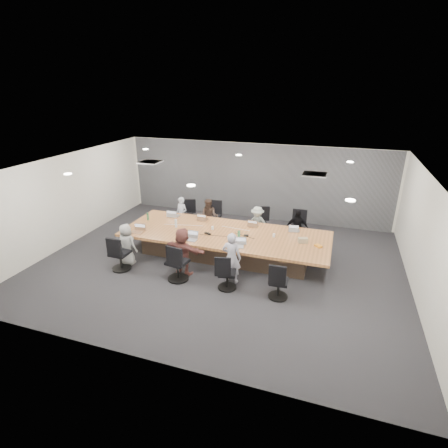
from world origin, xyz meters
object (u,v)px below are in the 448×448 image
(laptop_0, at_px, (174,216))
(laptop_6, at_px, (238,247))
(chair_1, at_px, (213,219))
(chair_3, at_px, (298,229))
(conference_table, at_px, (225,243))
(person_5, at_px, (183,251))
(laptop_4, at_px, (137,232))
(canvas_bag, at_px, (303,240))
(chair_4, at_px, (120,256))
(person_4, at_px, (127,244))
(stapler, at_px, (209,234))
(snack_packet, at_px, (318,246))
(chair_7, at_px, (279,284))
(laptop_1, at_px, (203,219))
(laptop_5, at_px, (191,240))
(laptop_3, at_px, (295,230))
(bottle_green_right, at_px, (239,236))
(person_2, at_px, (257,224))
(laptop_2, at_px, (253,225))
(bottle_green_left, at_px, (148,216))
(chair_6, at_px, (227,276))
(person_6, at_px, (232,258))
(person_0, at_px, (182,214))
(chair_2, at_px, (259,225))
(chair_5, at_px, (178,265))
(chair_0, at_px, (186,217))
(person_3, at_px, (297,228))
(bottle_clear, at_px, (176,223))
(person_1, at_px, (209,217))
(mug_brown, at_px, (140,226))

(laptop_0, xyz_separation_m, laptop_6, (2.64, -1.60, 0.00))
(chair_1, distance_m, chair_3, 2.91)
(conference_table, relative_size, person_5, 4.57)
(chair_1, relative_size, laptop_4, 2.50)
(laptop_6, relative_size, canvas_bag, 1.23)
(chair_4, relative_size, person_4, 0.68)
(stapler, bearing_deg, chair_1, 127.60)
(snack_packet, bearing_deg, laptop_4, -172.28)
(person_4, relative_size, laptop_4, 3.43)
(chair_7, relative_size, laptop_1, 2.35)
(chair_3, bearing_deg, laptop_5, 43.92)
(laptop_3, distance_m, bottle_green_right, 1.82)
(person_2, bearing_deg, laptop_6, -80.93)
(laptop_2, bearing_deg, conference_table, 56.12)
(bottle_green_left, height_order, snack_packet, bottle_green_left)
(bottle_green_right, bearing_deg, person_4, -161.90)
(chair_4, distance_m, laptop_0, 2.56)
(laptop_5, bearing_deg, chair_6, -32.10)
(chair_7, distance_m, snack_packet, 1.80)
(chair_4, xyz_separation_m, person_6, (3.07, 0.35, 0.27))
(person_0, distance_m, person_4, 2.73)
(chair_2, relative_size, laptop_3, 2.80)
(chair_5, distance_m, snack_packet, 3.75)
(chair_0, bearing_deg, chair_5, 92.71)
(person_3, height_order, bottle_clear, person_3)
(chair_6, xyz_separation_m, laptop_4, (-3.07, 0.90, 0.39))
(chair_4, distance_m, laptop_6, 3.22)
(laptop_1, distance_m, bottle_green_right, 1.93)
(chair_5, distance_m, person_6, 1.42)
(conference_table, height_order, chair_3, chair_3)
(chair_3, xyz_separation_m, person_1, (-2.91, -0.35, 0.20))
(chair_0, bearing_deg, laptop_1, 120.47)
(conference_table, xyz_separation_m, chair_1, (-1.00, 1.70, 0.04))
(person_2, xyz_separation_m, snack_packet, (2.01, -1.46, 0.18))
(bottle_green_left, xyz_separation_m, bottle_clear, (1.11, -0.26, 0.00))
(chair_2, bearing_deg, chair_6, 73.84)
(person_3, height_order, snack_packet, person_3)
(person_2, relative_size, person_5, 0.89)
(chair_2, distance_m, laptop_1, 1.91)
(laptop_6, xyz_separation_m, stapler, (-1.02, 0.52, 0.02))
(bottle_green_left, bearing_deg, laptop_2, 10.47)
(laptop_1, bearing_deg, chair_5, 98.44)
(person_1, distance_m, bottle_green_left, 2.03)
(chair_2, relative_size, chair_5, 0.94)
(chair_0, height_order, person_3, person_3)
(chair_3, relative_size, bottle_green_right, 3.07)
(person_3, relative_size, laptop_6, 3.88)
(chair_4, relative_size, laptop_2, 2.64)
(chair_2, relative_size, stapler, 5.61)
(chair_7, xyz_separation_m, mug_brown, (-4.45, 1.25, 0.43))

